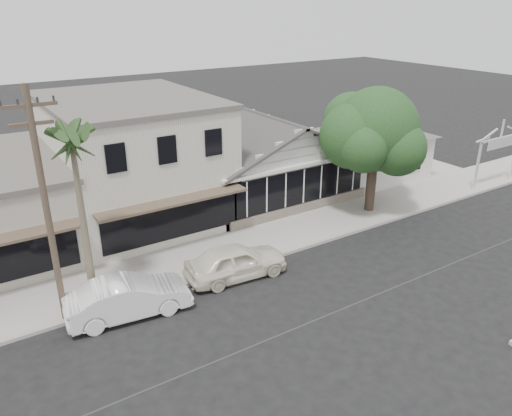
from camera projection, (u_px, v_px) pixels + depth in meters
ground at (333, 313)px, 19.70m from camera, size 140.00×140.00×0.00m
sidewalk_north at (81, 293)px, 20.89m from camera, size 90.00×3.50×0.15m
corner_shop at (264, 154)px, 30.86m from camera, size 10.40×8.60×5.10m
side_cottage at (369, 155)px, 34.65m from camera, size 6.00×6.00×3.00m
arch_sign at (500, 140)px, 31.81m from camera, size 4.12×0.12×3.95m
row_building_near at (132, 161)px, 27.40m from camera, size 8.00×10.00×6.50m
utility_pole at (46, 206)px, 17.37m from camera, size 1.80×0.24×9.00m
car_0 at (236, 261)px, 21.99m from camera, size 4.71×2.23×1.56m
car_1 at (128, 298)px, 19.30m from camera, size 4.93×2.19×1.57m
shade_tree at (373, 131)px, 27.43m from camera, size 6.50×5.88×7.22m
palm_east at (71, 142)px, 17.64m from camera, size 2.50×2.50×7.88m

